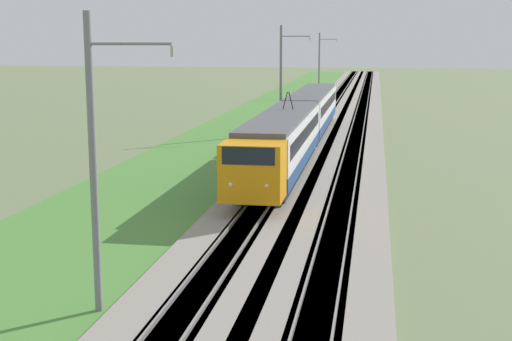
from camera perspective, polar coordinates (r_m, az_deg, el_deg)
The scene contains 9 objects.
ballast_main at distance 62.30m, azimuth 4.59°, elevation 3.13°, with size 240.00×4.40×0.30m.
ballast_adjacent at distance 62.10m, azimuth 8.09°, elevation 3.03°, with size 240.00×4.40×0.30m.
track_main at distance 62.30m, azimuth 4.59°, elevation 3.14°, with size 240.00×1.57×0.45m.
track_adjacent at distance 62.09m, azimuth 8.09°, elevation 3.04°, with size 240.00×1.57×0.45m.
grass_verge at distance 63.17m, azimuth -1.19°, elevation 3.18°, with size 240.00×9.15×0.12m.
passenger_train at distance 50.73m, azimuth 3.50°, elevation 3.91°, with size 40.90×2.89×4.90m.
catenary_mast_near at distance 20.77m, azimuth -12.76°, elevation 0.56°, with size 0.22×2.56×8.79m.
catenary_mast_mid at distance 60.31m, azimuth 2.05°, elevation 7.30°, with size 0.22×2.56×9.21m.
catenary_mast_far at distance 100.86m, azimuth 5.11°, elevation 8.45°, with size 0.22×2.56×9.01m.
Camera 1 is at (-11.58, -5.26, 7.99)m, focal length 50.00 mm.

